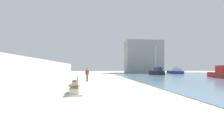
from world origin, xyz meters
TOP-DOWN VIEW (x-y plane):
  - ground_plane at (0.00, 18.00)m, footprint 120.00×120.00m
  - seawall at (-7.50, 18.00)m, footprint 0.80×64.00m
  - bench_near at (-0.85, 2.96)m, footprint 1.29×2.19m
  - bench_far at (-1.36, 8.55)m, footprint 1.29×2.19m
  - person_walking at (-0.35, 13.03)m, footprint 0.43×0.37m
  - person_standing at (-0.47, 17.49)m, footprint 0.49×0.30m
  - boat_distant at (23.31, 19.06)m, footprint 4.01×7.31m
  - boat_nearest at (16.20, 31.55)m, footprint 2.26×5.52m
  - boat_outer at (24.60, 38.29)m, footprint 1.62×7.58m
  - harbor_building at (17.24, 46.00)m, footprint 12.00×6.00m

SIDE VIEW (x-z plane):
  - ground_plane at x=0.00m, z-range 0.00..0.00m
  - bench_near at x=-0.85m, z-range -0.26..0.72m
  - bench_far at x=-1.36m, z-range -0.26..0.72m
  - boat_outer at x=24.60m, z-range -0.23..1.71m
  - boat_nearest at x=16.20m, z-range -2.80..4.36m
  - boat_distant at x=23.31m, z-range -0.26..1.88m
  - person_standing at x=-0.47m, z-range 0.12..1.68m
  - person_walking at x=-0.35m, z-range 0.15..1.86m
  - seawall at x=-7.50m, z-range 0.00..3.06m
  - harbor_building at x=17.24m, z-range 0.00..10.77m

